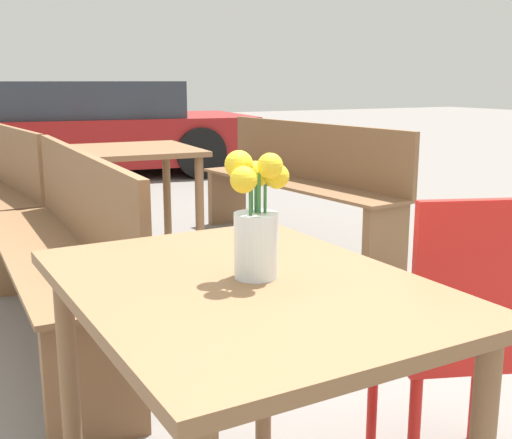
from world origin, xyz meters
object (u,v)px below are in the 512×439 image
object	(u,v)px
flower_vase	(256,224)
parked_car	(84,129)
table_front	(244,326)
bench_near	(64,241)
bench_middle	(303,178)
table_back	(130,170)
cafe_chair	(467,328)

from	to	relation	value
flower_vase	parked_car	xyz separation A→B (m)	(1.17, 6.85, -0.29)
table_front	bench_near	bearing A→B (deg)	93.39
bench_middle	table_back	xyz separation A→B (m)	(-1.26, -0.12, 0.15)
flower_vase	table_back	bearing A→B (deg)	79.64
table_back	bench_near	bearing A→B (deg)	-121.51
bench_near	parked_car	distance (m)	5.48
table_front	cafe_chair	bearing A→B (deg)	-1.80
bench_middle	cafe_chair	bearing A→B (deg)	-112.68
flower_vase	table_back	xyz separation A→B (m)	(0.45, 2.46, -0.21)
table_front	bench_middle	distance (m)	3.12
cafe_chair	bench_middle	bearing A→B (deg)	67.32
table_front	parked_car	world-z (taller)	parked_car
table_back	flower_vase	bearing A→B (deg)	-100.36
flower_vase	parked_car	distance (m)	6.95
table_front	parked_car	xyz separation A→B (m)	(1.21, 6.85, -0.06)
cafe_chair	bench_middle	world-z (taller)	cafe_chair
flower_vase	bench_middle	world-z (taller)	flower_vase
cafe_chair	table_back	bearing A→B (deg)	94.00
cafe_chair	bench_near	size ratio (longest dim) A/B	0.48
flower_vase	cafe_chair	distance (m)	0.71
bench_middle	table_front	bearing A→B (deg)	-124.05
cafe_chair	parked_car	bearing A→B (deg)	85.43
table_back	bench_middle	bearing A→B (deg)	5.31
bench_near	parked_car	size ratio (longest dim) A/B	0.43
bench_near	bench_middle	distance (m)	2.12
cafe_chair	parked_car	world-z (taller)	parked_car
flower_vase	bench_middle	bearing A→B (deg)	56.40
flower_vase	bench_near	size ratio (longest dim) A/B	0.15
table_back	parked_car	xyz separation A→B (m)	(0.72, 4.38, -0.08)
table_front	bench_middle	world-z (taller)	bench_middle
cafe_chair	table_back	xyz separation A→B (m)	(-0.17, 2.49, 0.13)
table_front	parked_car	distance (m)	6.96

